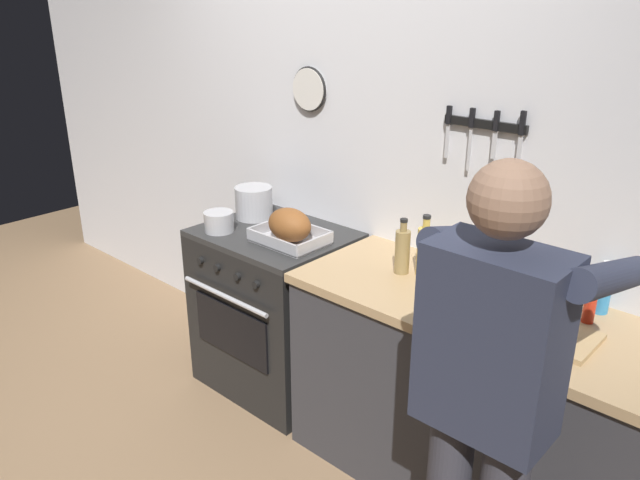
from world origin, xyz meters
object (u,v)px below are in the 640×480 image
bottle_vinegar (402,250)px  saucepan (219,222)px  bottle_soy_sauce (505,283)px  bottle_dish_soap (603,291)px  stove (276,309)px  stock_pot (254,202)px  bottle_cooking_oil (425,250)px  roasting_pan (290,228)px  cutting_board (544,332)px  bottle_hot_sauce (590,306)px  person_cook (489,395)px

bottle_vinegar → saucepan: bearing=-168.0°
bottle_soy_sauce → bottle_dish_soap: size_ratio=0.87×
stove → bottle_dish_soap: (1.55, 0.25, 0.54)m
stove → bottle_vinegar: bottle_vinegar is taller
saucepan → stock_pot: bearing=95.1°
bottle_cooking_oil → bottle_vinegar: bearing=-152.1°
bottle_cooking_oil → stove: bearing=-174.8°
roasting_pan → cutting_board: size_ratio=0.98×
bottle_vinegar → bottle_hot_sauce: 0.78m
saucepan → stove: bearing=39.4°
stove → cutting_board: (1.47, -0.06, 0.46)m
bottle_dish_soap → person_cook: bearing=-91.5°
person_cook → bottle_hot_sauce: person_cook is taller
stock_pot → cutting_board: (1.71, -0.15, -0.08)m
roasting_pan → stock_pot: size_ratio=1.74×
cutting_board → bottle_soy_sauce: size_ratio=1.97×
bottle_vinegar → bottle_dish_soap: (0.78, 0.21, -0.02)m
bottle_hot_sauce → bottle_cooking_oil: size_ratio=0.60×
bottle_soy_sauce → stove: bearing=-175.9°
person_cook → bottle_dish_soap: bearing=-8.4°
bottle_vinegar → bottle_cooking_oil: bearing=27.9°
roasting_pan → saucepan: (-0.38, -0.13, -0.03)m
bottle_vinegar → bottle_soy_sauce: 0.46m
saucepan → roasting_pan: bearing=19.0°
bottle_soy_sauce → bottle_cooking_oil: 0.37m
roasting_pan → bottle_hot_sauce: roasting_pan is taller
stove → cutting_board: cutting_board is taller
saucepan → bottle_dish_soap: bottle_dish_soap is taller
stock_pot → cutting_board: size_ratio=0.56×
person_cook → cutting_board: size_ratio=4.61×
stock_pot → stove: bearing=-19.5°
saucepan → bottle_cooking_oil: bearing=13.4°
stock_pot → bottle_cooking_oil: size_ratio=0.74×
cutting_board → saucepan: bearing=-176.1°
person_cook → bottle_cooking_oil: bearing=37.9°
stock_pot → bottle_hot_sauce: (1.79, 0.05, -0.02)m
stock_pot → saucepan: 0.27m
cutting_board → bottle_cooking_oil: 0.63m
roasting_pan → bottle_cooking_oil: bearing=10.2°
roasting_pan → bottle_soy_sauce: 1.08m
saucepan → bottle_cooking_oil: bottle_cooking_oil is taller
saucepan → bottle_soy_sauce: 1.48m
bottle_dish_soap → bottle_cooking_oil: 0.71m
person_cook → bottle_vinegar: size_ratio=6.64×
cutting_board → bottle_cooking_oil: bottle_cooking_oil is taller
bottle_hot_sauce → person_cook: bearing=-91.5°
stock_pot → bottle_soy_sauce: bearing=0.1°
person_cook → stock_pot: person_cook is taller
saucepan → bottle_hot_sauce: 1.80m
stock_pot → bottle_cooking_oil: 1.10m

